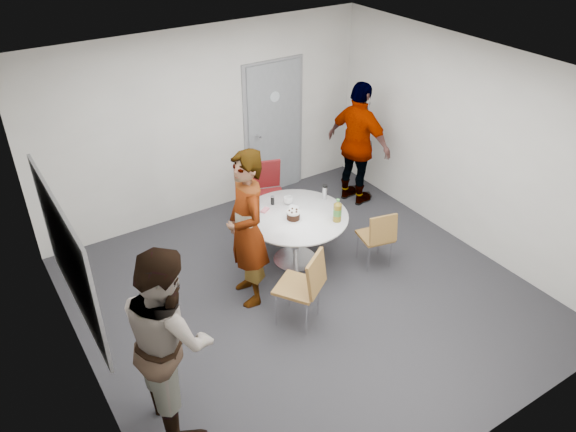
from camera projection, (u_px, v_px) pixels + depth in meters
floor at (305, 296)px, 6.78m from camera, size 5.00×5.00×0.00m
ceiling at (309, 78)px, 5.35m from camera, size 5.00×5.00×0.00m
wall_back at (206, 124)px, 7.84m from camera, size 5.00×0.00×5.00m
wall_left at (72, 278)px, 4.91m from camera, size 0.00×5.00×5.00m
wall_right at (467, 147)px, 7.21m from camera, size 0.00×5.00×5.00m
wall_front at (492, 339)px, 4.28m from camera, size 5.00×0.00×5.00m
door at (274, 129)px, 8.51m from camera, size 1.02×0.17×2.12m
whiteboard at (68, 256)px, 5.02m from camera, size 0.04×1.90×1.25m
table at (297, 221)px, 7.08m from camera, size 1.33×1.33×1.00m
chair_near_left at (306, 282)px, 6.09m from camera, size 0.63×0.65×0.94m
chair_near_right at (379, 234)px, 7.03m from camera, size 0.46×0.49×0.81m
chair_far at (267, 188)px, 7.85m from camera, size 0.58×0.61×0.96m
person_main at (247, 230)px, 6.28m from camera, size 0.56×0.76×1.92m
person_left at (169, 338)px, 4.88m from camera, size 0.73×0.92×1.86m
person_right at (359, 145)px, 8.23m from camera, size 0.70×1.18×1.88m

